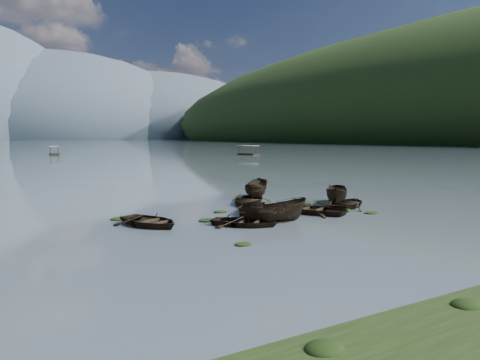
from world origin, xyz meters
TOP-DOWN VIEW (x-y plane):
  - ground_plane at (0.00, 0.00)m, footprint 2400.00×2400.00m
  - haze_mtn_c at (140.00, 900.00)m, footprint 520.00×520.00m
  - haze_mtn_d at (320.00, 900.00)m, footprint 520.00×520.00m
  - rowboat_0 at (-4.56, 3.87)m, footprint 5.09×5.22m
  - rowboat_1 at (-1.53, 7.53)m, footprint 5.79×5.99m
  - rowboat_2 at (-2.20, 3.96)m, footprint 4.77×2.63m
  - rowboat_3 at (2.20, 5.30)m, footprint 5.11×5.75m
  - rowboat_4 at (6.40, 6.24)m, footprint 5.95×5.32m
  - rowboat_5 at (7.00, 8.01)m, footprint 4.45×4.39m
  - rowboat_6 at (-9.66, 6.97)m, footprint 4.60×5.48m
  - rowboat_7 at (0.60, 11.75)m, footprint 6.01×6.02m
  - rowboat_8 at (3.21, 14.52)m, footprint 4.58×4.70m
  - weed_clump_0 at (-7.37, -0.51)m, footprint 0.94×0.77m
  - weed_clump_1 at (-5.88, 6.48)m, footprint 1.13×0.90m
  - weed_clump_2 at (4.62, 4.72)m, footprint 1.25×1.00m
  - weed_clump_3 at (4.60, 9.09)m, footprint 0.92×0.78m
  - weed_clump_4 at (5.72, 3.07)m, footprint 1.07×0.85m
  - weed_clump_5 at (-10.70, 10.14)m, footprint 1.07×0.86m
  - weed_clump_6 at (-3.39, 9.20)m, footprint 0.99×0.83m
  - weed_clump_7 at (11.36, 12.99)m, footprint 0.99×0.79m
  - pontoon_centre at (4.66, 125.72)m, footprint 3.47×6.69m
  - pontoon_right at (54.38, 97.04)m, footprint 4.06×7.29m

SIDE VIEW (x-z plane):
  - ground_plane at x=0.00m, z-range 0.00..0.00m
  - haze_mtn_c at x=140.00m, z-range -130.00..130.00m
  - haze_mtn_d at x=320.00m, z-range -110.00..110.00m
  - rowboat_0 at x=-4.56m, z-range -0.44..0.44m
  - rowboat_1 at x=-1.53m, z-range -0.51..0.51m
  - rowboat_2 at x=-2.20m, z-range -0.87..0.87m
  - rowboat_3 at x=2.20m, z-range -0.49..0.49m
  - rowboat_4 at x=6.40m, z-range -0.51..0.51m
  - rowboat_5 at x=7.00m, z-range -0.88..0.88m
  - rowboat_6 at x=-9.66m, z-range -0.49..0.49m
  - rowboat_7 at x=0.60m, z-range -0.51..0.51m
  - rowboat_8 at x=3.21m, z-range -0.92..0.92m
  - weed_clump_0 at x=-7.37m, z-range -0.10..0.10m
  - weed_clump_1 at x=-5.88m, z-range -0.12..0.12m
  - weed_clump_2 at x=4.62m, z-range -0.13..0.13m
  - weed_clump_3 at x=4.60m, z-range -0.10..0.10m
  - weed_clump_4 at x=5.72m, z-range -0.11..0.11m
  - weed_clump_5 at x=-10.70m, z-range -0.11..0.11m
  - weed_clump_6 at x=-3.39m, z-range -0.10..0.10m
  - weed_clump_7 at x=11.36m, z-range -0.11..0.11m
  - pontoon_centre at x=4.66m, z-range -1.23..1.23m
  - pontoon_right at x=54.38m, z-range -1.32..1.32m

